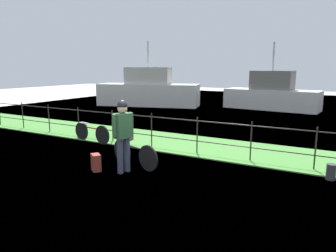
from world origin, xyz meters
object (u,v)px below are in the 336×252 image
object	(u,v)px
wooden_crate	(125,134)
bicycle_parked	(91,132)
cyclist_person	(123,130)
backpack_on_paving	(96,163)
terrier_dog	(125,126)
mooring_bollard	(331,172)
moored_boat_mid	(148,91)
bicycle_main	(134,153)
moored_boat_near	(271,95)

from	to	relation	value
wooden_crate	bicycle_parked	xyz separation A→B (m)	(-2.34, 1.31, -0.43)
cyclist_person	backpack_on_paving	bearing A→B (deg)	-159.43
cyclist_person	backpack_on_paving	distance (m)	1.05
terrier_dog	bicycle_parked	size ratio (longest dim) A/B	0.20
cyclist_person	bicycle_parked	xyz separation A→B (m)	(-2.72, 1.87, -0.68)
cyclist_person	terrier_dog	bearing A→B (deg)	122.66
terrier_dog	bicycle_parked	xyz separation A→B (m)	(-2.36, 1.31, -0.65)
wooden_crate	mooring_bollard	bearing A→B (deg)	14.69
moored_boat_mid	bicycle_main	bearing A→B (deg)	-59.02
cyclist_person	moored_boat_mid	distance (m)	12.84
bicycle_main	cyclist_person	bearing A→B (deg)	-84.41
backpack_on_paving	mooring_bollard	distance (m)	5.23
terrier_dog	moored_boat_mid	xyz separation A→B (m)	(-6.07, 10.55, -0.05)
wooden_crate	backpack_on_paving	xyz separation A→B (m)	(-0.25, -0.81, -0.56)
wooden_crate	backpack_on_paving	size ratio (longest dim) A/B	0.97
moored_boat_mid	terrier_dog	bearing A→B (deg)	-60.08
bicycle_main	moored_boat_near	world-z (taller)	moored_boat_near
bicycle_main	bicycle_parked	world-z (taller)	bicycle_main
cyclist_person	mooring_bollard	size ratio (longest dim) A/B	4.80
mooring_bollard	cyclist_person	bearing A→B (deg)	-157.13
mooring_bollard	terrier_dog	bearing A→B (deg)	-165.16
bicycle_parked	moored_boat_mid	xyz separation A→B (m)	(-3.71, 9.23, 0.59)
mooring_bollard	bicycle_parked	distance (m)	6.93
bicycle_main	cyclist_person	distance (m)	0.83
wooden_crate	backpack_on_paving	bearing A→B (deg)	-106.98
bicycle_parked	moored_boat_mid	distance (m)	9.97
moored_boat_near	moored_boat_mid	distance (m)	7.44
bicycle_parked	backpack_on_paving	bearing A→B (deg)	-45.25
bicycle_main	mooring_bollard	distance (m)	4.44
bicycle_main	bicycle_parked	distance (m)	3.02
cyclist_person	backpack_on_paving	size ratio (longest dim) A/B	4.21
backpack_on_paving	moored_boat_mid	size ratio (longest dim) A/B	0.06
terrier_dog	moored_boat_near	xyz separation A→B (m)	(1.11, 12.51, -0.15)
backpack_on_paving	bicycle_parked	world-z (taller)	bicycle_parked
moored_boat_near	moored_boat_mid	size ratio (longest dim) A/B	0.82
cyclist_person	bicycle_main	bearing A→B (deg)	95.59
cyclist_person	moored_boat_near	xyz separation A→B (m)	(0.75, 13.07, -0.18)
bicycle_parked	moored_boat_mid	size ratio (longest dim) A/B	0.24
bicycle_main	backpack_on_paving	distance (m)	0.93
bicycle_parked	terrier_dog	bearing A→B (deg)	-29.03
cyclist_person	wooden_crate	bearing A→B (deg)	124.06
terrier_dog	moored_boat_mid	bearing A→B (deg)	119.92
backpack_on_paving	bicycle_main	bearing A→B (deg)	85.42
bicycle_main	backpack_on_paving	world-z (taller)	bicycle_main
bicycle_main	moored_boat_near	xyz separation A→B (m)	(0.79, 12.59, 0.49)
moored_boat_mid	mooring_bollard	bearing A→B (deg)	-41.29
bicycle_main	moored_boat_mid	xyz separation A→B (m)	(-6.38, 10.63, 0.58)
cyclist_person	moored_boat_near	world-z (taller)	moored_boat_near
wooden_crate	cyclist_person	xyz separation A→B (m)	(0.38, -0.57, 0.25)
moored_boat_near	bicycle_parked	bearing A→B (deg)	-107.23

